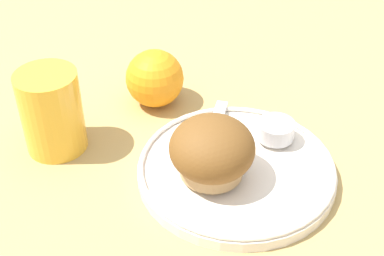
{
  "coord_description": "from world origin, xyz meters",
  "views": [
    {
      "loc": [
        -0.39,
        -0.31,
        0.44
      ],
      "look_at": [
        -0.04,
        0.04,
        0.06
      ],
      "focal_mm": 50.0,
      "sensor_mm": 36.0,
      "label": 1
    }
  ],
  "objects_px": {
    "muffin": "(210,150)",
    "orange_fruit": "(155,78)",
    "butter_knife": "(211,139)",
    "juice_glass": "(52,112)"
  },
  "relations": [
    {
      "from": "muffin",
      "to": "orange_fruit",
      "type": "xyz_separation_m",
      "value": [
        0.07,
        0.17,
        -0.01
      ]
    },
    {
      "from": "muffin",
      "to": "butter_knife",
      "type": "height_order",
      "value": "muffin"
    },
    {
      "from": "muffin",
      "to": "orange_fruit",
      "type": "distance_m",
      "value": 0.18
    },
    {
      "from": "orange_fruit",
      "to": "muffin",
      "type": "bearing_deg",
      "value": -111.24
    },
    {
      "from": "muffin",
      "to": "juice_glass",
      "type": "relative_size",
      "value": 0.91
    },
    {
      "from": "butter_knife",
      "to": "orange_fruit",
      "type": "height_order",
      "value": "orange_fruit"
    },
    {
      "from": "orange_fruit",
      "to": "juice_glass",
      "type": "bearing_deg",
      "value": 174.26
    },
    {
      "from": "butter_knife",
      "to": "juice_glass",
      "type": "xyz_separation_m",
      "value": [
        -0.13,
        0.15,
        0.03
      ]
    },
    {
      "from": "muffin",
      "to": "butter_knife",
      "type": "distance_m",
      "value": 0.07
    },
    {
      "from": "muffin",
      "to": "juice_glass",
      "type": "xyz_separation_m",
      "value": [
        -0.09,
        0.19,
        0.0
      ]
    }
  ]
}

